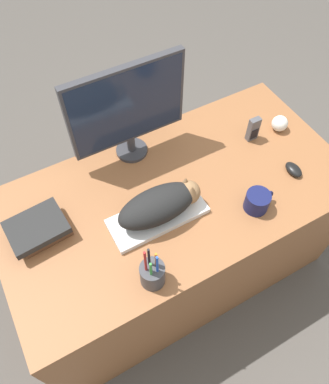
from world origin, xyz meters
TOP-DOWN VIEW (x-y plane):
  - ground_plane at (0.00, 0.00)m, footprint 12.00×12.00m
  - desk at (0.00, 0.39)m, footprint 1.49×0.77m
  - keyboard at (-0.13, 0.31)m, footprint 0.39×0.16m
  - cat at (-0.11, 0.31)m, footprint 0.35×0.15m
  - monitor at (-0.06, 0.67)m, footprint 0.50×0.14m
  - computer_mouse at (0.50, 0.23)m, footprint 0.05×0.09m
  - coffee_mug at (0.25, 0.16)m, footprint 0.13×0.10m
  - pen_cup at (-0.27, 0.09)m, footprint 0.09×0.09m
  - baseball at (0.60, 0.47)m, footprint 0.07×0.07m
  - phone at (0.45, 0.48)m, footprint 0.05×0.03m
  - book_stack at (-0.55, 0.46)m, footprint 0.23×0.18m

SIDE VIEW (x-z plane):
  - ground_plane at x=0.00m, z-range 0.00..0.00m
  - desk at x=0.00m, z-range 0.00..0.71m
  - keyboard at x=-0.13m, z-range 0.71..0.74m
  - computer_mouse at x=0.50m, z-range 0.71..0.75m
  - baseball at x=0.60m, z-range 0.71..0.79m
  - book_stack at x=-0.55m, z-range 0.72..0.79m
  - coffee_mug at x=0.25m, z-range 0.71..0.80m
  - pen_cup at x=-0.27m, z-range 0.65..0.89m
  - phone at x=0.45m, z-range 0.71..0.83m
  - cat at x=-0.11m, z-range 0.74..0.87m
  - monitor at x=-0.06m, z-range 0.75..1.20m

